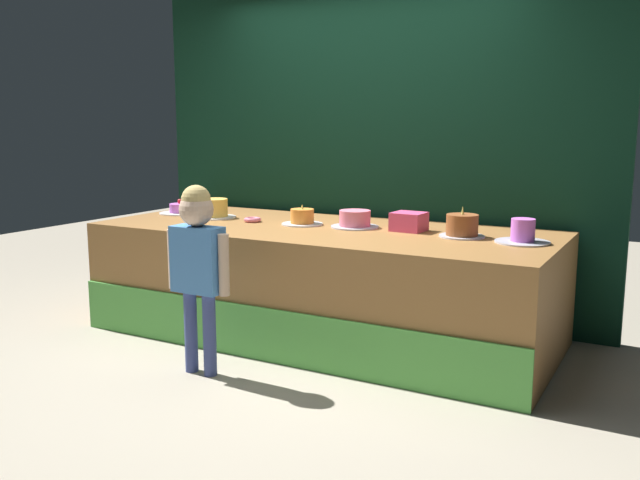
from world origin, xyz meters
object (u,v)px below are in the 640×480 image
(child_figure, at_px, (198,254))
(cake_center_left, at_px, (302,218))
(pink_box, at_px, (409,222))
(cake_left, at_px, (214,209))
(cake_right, at_px, (462,226))
(cake_far_right, at_px, (523,233))
(donut, at_px, (253,220))
(cake_far_left, at_px, (180,210))
(cake_center_right, at_px, (355,220))

(child_figure, bearing_deg, cake_center_left, 85.48)
(pink_box, distance_m, cake_left, 1.57)
(cake_right, xyz_separation_m, cake_far_right, (0.39, -0.03, -0.01))
(pink_box, xyz_separation_m, donut, (-1.17, -0.16, -0.05))
(cake_far_left, relative_size, cake_far_right, 0.99)
(cake_far_left, bearing_deg, cake_far_right, -0.98)
(cake_center_right, xyz_separation_m, cake_far_right, (1.17, -0.07, 0.00))
(cake_center_right, bearing_deg, pink_box, 4.92)
(cake_right, bearing_deg, cake_far_right, -4.90)
(child_figure, height_order, cake_center_left, child_figure)
(cake_center_left, bearing_deg, cake_far_left, 177.85)
(cake_far_left, bearing_deg, cake_right, -0.33)
(cake_left, xyz_separation_m, cake_center_left, (0.78, 0.01, -0.02))
(cake_center_right, bearing_deg, donut, -170.91)
(cake_center_left, bearing_deg, cake_left, -178.92)
(pink_box, height_order, cake_far_right, cake_far_right)
(cake_far_left, bearing_deg, child_figure, -45.93)
(cake_far_left, xyz_separation_m, cake_left, (0.39, -0.06, 0.03))
(cake_far_left, bearing_deg, cake_center_right, 0.73)
(cake_far_left, bearing_deg, cake_center_left, -2.15)
(pink_box, bearing_deg, cake_center_right, -175.08)
(cake_center_right, bearing_deg, cake_center_left, -170.71)
(pink_box, bearing_deg, donut, -172.29)
(child_figure, distance_m, cake_far_right, 1.97)
(child_figure, xyz_separation_m, cake_center_right, (0.48, 1.14, 0.09))
(donut, height_order, cake_center_right, cake_center_right)
(cake_far_left, height_order, cake_far_right, cake_far_right)
(cake_far_left, xyz_separation_m, cake_center_right, (1.56, 0.02, 0.02))
(pink_box, xyz_separation_m, cake_far_right, (0.78, -0.10, -0.00))
(donut, xyz_separation_m, cake_left, (-0.39, 0.05, 0.05))
(pink_box, bearing_deg, child_figure, -126.38)
(pink_box, height_order, cake_left, cake_left)
(cake_far_left, distance_m, cake_far_right, 2.74)
(pink_box, bearing_deg, cake_far_right, -7.33)
(child_figure, relative_size, cake_left, 3.44)
(child_figure, bearing_deg, cake_right, 41.42)
(cake_center_left, relative_size, cake_right, 1.02)
(child_figure, xyz_separation_m, cake_right, (1.26, 1.11, 0.11))
(cake_far_right, bearing_deg, cake_center_right, 176.74)
(pink_box, height_order, cake_center_left, cake_center_left)
(cake_center_left, relative_size, cake_far_right, 0.89)
(cake_far_left, distance_m, cake_center_right, 1.56)
(child_figure, xyz_separation_m, pink_box, (0.87, 1.18, 0.10))
(pink_box, relative_size, donut, 1.65)
(cake_left, height_order, cake_right, cake_right)
(cake_center_left, xyz_separation_m, cake_far_right, (1.56, -0.00, 0.01))
(pink_box, height_order, donut, pink_box)
(cake_far_left, height_order, cake_right, cake_right)
(cake_left, height_order, cake_center_right, cake_left)
(pink_box, distance_m, donut, 1.18)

